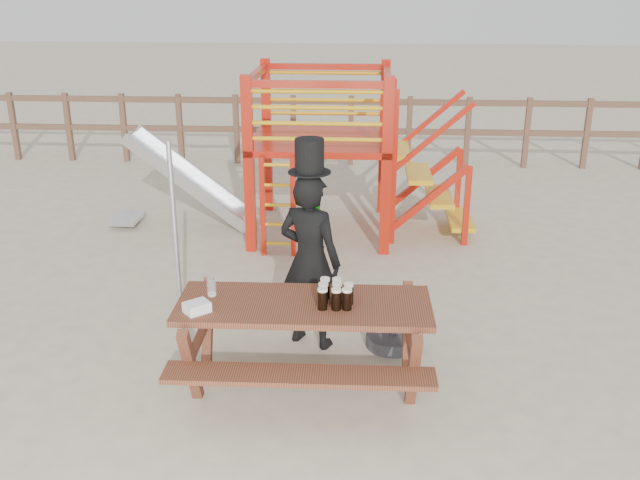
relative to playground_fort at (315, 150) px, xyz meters
The scene contains 10 objects.
ground 3.74m from the playground_fort, 91.99° to the right, with size 60.00×60.00×0.00m, color beige.
back_fence 3.44m from the playground_fort, 92.08° to the left, with size 15.09×0.09×1.20m.
playground_fort is the anchor object (origin of this frame).
picnic_table 3.86m from the playground_fort, 87.38° to the right, with size 1.99×1.39×0.77m.
man_with_hat 3.05m from the playground_fort, 86.94° to the right, with size 0.69×0.59×1.89m.
metal_pole 3.47m from the playground_fort, 105.52° to the right, with size 0.04×0.04×1.92m, color #B2B2B7.
parasol_base 3.34m from the playground_fort, 73.41° to the right, with size 0.48×0.48×0.20m.
paper_bag 4.07m from the playground_fort, 98.70° to the right, with size 0.18×0.14×0.08m, color white.
stout_pints 3.85m from the playground_fort, 83.83° to the right, with size 0.27×0.27×0.17m.
empty_glasses 3.77m from the playground_fort, 98.63° to the right, with size 0.07×0.07×0.15m.
Camera 1 is at (0.74, -5.20, 3.16)m, focal length 40.00 mm.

